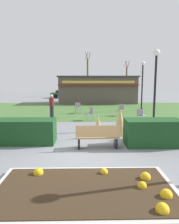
# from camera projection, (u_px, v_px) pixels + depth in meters

# --- Properties ---
(ground_plane) EXTENTS (80.00, 80.00, 0.00)m
(ground_plane) POSITION_uv_depth(u_px,v_px,m) (87.00, 153.00, 7.85)
(ground_plane) COLOR slate
(lawn_patch) EXTENTS (36.00, 12.00, 0.01)m
(lawn_patch) POSITION_uv_depth(u_px,v_px,m) (86.00, 109.00, 19.65)
(lawn_patch) COLOR #446B33
(lawn_patch) RESTS_ON ground_plane
(flower_bed) EXTENTS (4.32, 2.50, 0.33)m
(flower_bed) POSITION_uv_depth(u_px,v_px,m) (87.00, 191.00, 4.96)
(flower_bed) COLOR beige
(flower_bed) RESTS_ON ground_plane
(park_bench) EXTENTS (1.71, 0.55, 0.95)m
(park_bench) POSITION_uv_depth(u_px,v_px,m) (98.00, 137.00, 8.28)
(park_bench) COLOR tan
(park_bench) RESTS_ON ground_plane
(hedge_left) EXTENTS (2.46, 1.10, 1.02)m
(hedge_left) POSITION_uv_depth(u_px,v_px,m) (26.00, 131.00, 9.03)
(hedge_left) COLOR #19421E
(hedge_left) RESTS_ON ground_plane
(hedge_right) EXTENTS (2.29, 1.10, 1.08)m
(hedge_right) POSITION_uv_depth(u_px,v_px,m) (153.00, 132.00, 8.71)
(hedge_right) COLOR #19421E
(hedge_right) RESTS_ON ground_plane
(ornamental_grass_behind_left) EXTENTS (0.51, 0.51, 1.08)m
(ornamental_grass_behind_left) POSITION_uv_depth(u_px,v_px,m) (98.00, 126.00, 9.90)
(ornamental_grass_behind_left) COLOR tan
(ornamental_grass_behind_left) RESTS_ON ground_plane
(ornamental_grass_behind_right) EXTENTS (0.67, 0.67, 0.99)m
(ornamental_grass_behind_right) POSITION_uv_depth(u_px,v_px,m) (136.00, 129.00, 9.60)
(ornamental_grass_behind_right) COLOR tan
(ornamental_grass_behind_right) RESTS_ON ground_plane
(ornamental_grass_behind_center) EXTENTS (0.58, 0.58, 1.01)m
(ornamental_grass_behind_center) POSITION_uv_depth(u_px,v_px,m) (140.00, 129.00, 9.54)
(ornamental_grass_behind_center) COLOR tan
(ornamental_grass_behind_center) RESTS_ON ground_plane
(ornamental_grass_behind_far) EXTENTS (0.69, 0.69, 1.32)m
(ornamental_grass_behind_far) POSITION_uv_depth(u_px,v_px,m) (120.00, 122.00, 10.33)
(ornamental_grass_behind_far) COLOR tan
(ornamental_grass_behind_far) RESTS_ON ground_plane
(lamppost_mid) EXTENTS (0.36, 0.36, 4.33)m
(lamppost_mid) POSITION_uv_depth(u_px,v_px,m) (155.00, 79.00, 11.57)
(lamppost_mid) COLOR black
(lamppost_mid) RESTS_ON ground_plane
(lamppost_far) EXTENTS (0.36, 0.36, 4.33)m
(lamppost_far) POSITION_uv_depth(u_px,v_px,m) (142.00, 80.00, 18.52)
(lamppost_far) COLOR black
(lamppost_far) RESTS_ON ground_plane
(food_kiosk) EXTENTS (9.28, 4.11, 3.20)m
(food_kiosk) POSITION_uv_depth(u_px,v_px,m) (98.00, 89.00, 25.47)
(food_kiosk) COLOR #594C47
(food_kiosk) RESTS_ON ground_plane
(cafe_chair_west) EXTENTS (0.62, 0.62, 0.89)m
(cafe_chair_west) POSITION_uv_depth(u_px,v_px,m) (121.00, 109.00, 16.05)
(cafe_chair_west) COLOR gray
(cafe_chair_west) RESTS_ON ground_plane
(cafe_chair_east) EXTENTS (0.59, 0.59, 0.89)m
(cafe_chair_east) POSITION_uv_depth(u_px,v_px,m) (90.00, 113.00, 14.19)
(cafe_chair_east) COLOR gray
(cafe_chair_east) RESTS_ON ground_plane
(cafe_chair_center) EXTENTS (0.49, 0.49, 0.89)m
(cafe_chair_center) POSITION_uv_depth(u_px,v_px,m) (78.00, 107.00, 17.15)
(cafe_chair_center) COLOR gray
(cafe_chair_center) RESTS_ON ground_plane
(cafe_chair_north) EXTENTS (0.62, 0.62, 0.89)m
(cafe_chair_north) POSITION_uv_depth(u_px,v_px,m) (141.00, 114.00, 13.50)
(cafe_chair_north) COLOR gray
(cafe_chair_north) RESTS_ON ground_plane
(person_strolling) EXTENTS (0.34, 0.34, 1.69)m
(person_strolling) POSITION_uv_depth(u_px,v_px,m) (52.00, 106.00, 15.05)
(person_strolling) COLOR #23232D
(person_strolling) RESTS_ON ground_plane
(parked_car_west_slot) EXTENTS (4.33, 2.32, 1.20)m
(parked_car_west_slot) POSITION_uv_depth(u_px,v_px,m) (64.00, 94.00, 32.75)
(parked_car_west_slot) COLOR #2D6638
(parked_car_west_slot) RESTS_ON ground_plane
(tree_left_bg) EXTENTS (0.91, 0.96, 6.30)m
(tree_left_bg) POSITION_uv_depth(u_px,v_px,m) (126.00, 80.00, 39.62)
(tree_left_bg) COLOR brown
(tree_left_bg) RESTS_ON ground_plane
(tree_right_bg) EXTENTS (0.91, 0.96, 7.50)m
(tree_right_bg) POSITION_uv_depth(u_px,v_px,m) (88.00, 76.00, 36.78)
(tree_right_bg) COLOR brown
(tree_right_bg) RESTS_ON ground_plane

